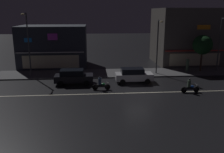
{
  "coord_description": "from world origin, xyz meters",
  "views": [
    {
      "loc": [
        -4.42,
        -23.02,
        7.94
      ],
      "look_at": [
        -2.46,
        1.59,
        1.36
      ],
      "focal_mm": 38.87,
      "sensor_mm": 36.0,
      "label": 1
    }
  ],
  "objects_px": {
    "pedestrian_on_sidewalk": "(187,65)",
    "motorcycle_lead": "(190,87)",
    "streetlamp_mid": "(158,42)",
    "streetlamp_east": "(221,40)",
    "motorcycle_following": "(101,84)",
    "parked_car_trailing": "(133,75)",
    "streetlamp_west": "(28,40)",
    "parked_car_near_kerb": "(73,77)",
    "traffic_cone": "(150,77)"
  },
  "relations": [
    {
      "from": "streetlamp_east",
      "to": "motorcycle_lead",
      "type": "relative_size",
      "value": 3.75
    },
    {
      "from": "parked_car_trailing",
      "to": "motorcycle_lead",
      "type": "relative_size",
      "value": 2.26
    },
    {
      "from": "streetlamp_east",
      "to": "parked_car_trailing",
      "type": "relative_size",
      "value": 1.66
    },
    {
      "from": "streetlamp_west",
      "to": "motorcycle_lead",
      "type": "xyz_separation_m",
      "value": [
        17.61,
        -7.59,
        -4.03
      ]
    },
    {
      "from": "streetlamp_mid",
      "to": "streetlamp_west",
      "type": "bearing_deg",
      "value": 179.73
    },
    {
      "from": "streetlamp_mid",
      "to": "motorcycle_lead",
      "type": "relative_size",
      "value": 3.61
    },
    {
      "from": "parked_car_trailing",
      "to": "motorcycle_following",
      "type": "bearing_deg",
      "value": -146.26
    },
    {
      "from": "pedestrian_on_sidewalk",
      "to": "traffic_cone",
      "type": "relative_size",
      "value": 3.48
    },
    {
      "from": "pedestrian_on_sidewalk",
      "to": "traffic_cone",
      "type": "bearing_deg",
      "value": 67.12
    },
    {
      "from": "streetlamp_mid",
      "to": "parked_car_trailing",
      "type": "height_order",
      "value": "streetlamp_mid"
    },
    {
      "from": "pedestrian_on_sidewalk",
      "to": "parked_car_near_kerb",
      "type": "distance_m",
      "value": 15.6
    },
    {
      "from": "pedestrian_on_sidewalk",
      "to": "motorcycle_following",
      "type": "relative_size",
      "value": 1.01
    },
    {
      "from": "streetlamp_west",
      "to": "motorcycle_following",
      "type": "relative_size",
      "value": 4.07
    },
    {
      "from": "parked_car_near_kerb",
      "to": "parked_car_trailing",
      "type": "distance_m",
      "value": 6.9
    },
    {
      "from": "pedestrian_on_sidewalk",
      "to": "streetlamp_mid",
      "type": "bearing_deg",
      "value": 50.23
    },
    {
      "from": "streetlamp_west",
      "to": "streetlamp_east",
      "type": "relative_size",
      "value": 1.09
    },
    {
      "from": "streetlamp_west",
      "to": "parked_car_near_kerb",
      "type": "xyz_separation_m",
      "value": [
        5.62,
        -3.57,
        -3.79
      ]
    },
    {
      "from": "pedestrian_on_sidewalk",
      "to": "parked_car_trailing",
      "type": "distance_m",
      "value": 9.11
    },
    {
      "from": "streetlamp_west",
      "to": "pedestrian_on_sidewalk",
      "type": "relative_size",
      "value": 4.04
    },
    {
      "from": "streetlamp_west",
      "to": "motorcycle_lead",
      "type": "relative_size",
      "value": 4.07
    },
    {
      "from": "pedestrian_on_sidewalk",
      "to": "motorcycle_lead",
      "type": "xyz_separation_m",
      "value": [
        -2.99,
        -8.4,
        -0.39
      ]
    },
    {
      "from": "motorcycle_following",
      "to": "pedestrian_on_sidewalk",
      "type": "bearing_deg",
      "value": 30.33
    },
    {
      "from": "parked_car_near_kerb",
      "to": "motorcycle_lead",
      "type": "xyz_separation_m",
      "value": [
        11.98,
        -4.02,
        -0.24
      ]
    },
    {
      "from": "streetlamp_mid",
      "to": "streetlamp_east",
      "type": "distance_m",
      "value": 8.7
    },
    {
      "from": "parked_car_trailing",
      "to": "motorcycle_lead",
      "type": "xyz_separation_m",
      "value": [
        5.08,
        -4.18,
        -0.24
      ]
    },
    {
      "from": "motorcycle_following",
      "to": "parked_car_trailing",
      "type": "bearing_deg",
      "value": 34.4
    },
    {
      "from": "streetlamp_west",
      "to": "parked_car_near_kerb",
      "type": "distance_m",
      "value": 7.66
    },
    {
      "from": "streetlamp_east",
      "to": "motorcycle_lead",
      "type": "distance_m",
      "value": 11.6
    },
    {
      "from": "traffic_cone",
      "to": "streetlamp_west",
      "type": "bearing_deg",
      "value": 171.23
    },
    {
      "from": "streetlamp_west",
      "to": "motorcycle_following",
      "type": "distance_m",
      "value": 11.26
    },
    {
      "from": "motorcycle_lead",
      "to": "pedestrian_on_sidewalk",
      "type": "bearing_deg",
      "value": -105.79
    },
    {
      "from": "streetlamp_west",
      "to": "parked_car_trailing",
      "type": "bearing_deg",
      "value": -15.23
    },
    {
      "from": "pedestrian_on_sidewalk",
      "to": "traffic_cone",
      "type": "xyz_separation_m",
      "value": [
        -5.79,
        -3.09,
        -0.75
      ]
    },
    {
      "from": "parked_car_near_kerb",
      "to": "motorcycle_following",
      "type": "bearing_deg",
      "value": 141.01
    },
    {
      "from": "streetlamp_west",
      "to": "streetlamp_east",
      "type": "bearing_deg",
      "value": 1.64
    },
    {
      "from": "streetlamp_west",
      "to": "streetlamp_mid",
      "type": "xyz_separation_m",
      "value": [
        16.14,
        -0.08,
        -0.45
      ]
    },
    {
      "from": "parked_car_trailing",
      "to": "streetlamp_mid",
      "type": "bearing_deg",
      "value": 42.64
    },
    {
      "from": "streetlamp_east",
      "to": "traffic_cone",
      "type": "bearing_deg",
      "value": -163.34
    },
    {
      "from": "streetlamp_west",
      "to": "pedestrian_on_sidewalk",
      "type": "height_order",
      "value": "streetlamp_west"
    },
    {
      "from": "streetlamp_west",
      "to": "parked_car_trailing",
      "type": "xyz_separation_m",
      "value": [
        12.52,
        -3.41,
        -3.79
      ]
    },
    {
      "from": "motorcycle_following",
      "to": "streetlamp_west",
      "type": "bearing_deg",
      "value": 145.84
    },
    {
      "from": "parked_car_trailing",
      "to": "motorcycle_following",
      "type": "xyz_separation_m",
      "value": [
        -3.89,
        -2.6,
        -0.24
      ]
    },
    {
      "from": "streetlamp_east",
      "to": "streetlamp_west",
      "type": "bearing_deg",
      "value": -178.36
    },
    {
      "from": "streetlamp_mid",
      "to": "streetlamp_east",
      "type": "bearing_deg",
      "value": 5.18
    },
    {
      "from": "parked_car_near_kerb",
      "to": "traffic_cone",
      "type": "relative_size",
      "value": 7.82
    },
    {
      "from": "traffic_cone",
      "to": "parked_car_trailing",
      "type": "bearing_deg",
      "value": -153.76
    },
    {
      "from": "pedestrian_on_sidewalk",
      "to": "motorcycle_following",
      "type": "xyz_separation_m",
      "value": [
        -11.96,
        -6.81,
        -0.39
      ]
    },
    {
      "from": "parked_car_trailing",
      "to": "streetlamp_west",
      "type": "bearing_deg",
      "value": 164.77
    },
    {
      "from": "streetlamp_east",
      "to": "parked_car_near_kerb",
      "type": "xyz_separation_m",
      "value": [
        -19.19,
        -4.28,
        -3.47
      ]
    },
    {
      "from": "pedestrian_on_sidewalk",
      "to": "motorcycle_lead",
      "type": "distance_m",
      "value": 8.92
    }
  ]
}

